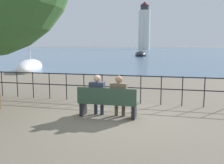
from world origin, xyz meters
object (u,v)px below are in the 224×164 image
Objects in this scene: seated_person_right at (119,94)px; sailboat_0 at (30,67)px; park_bench at (107,103)px; sailboat_2 at (141,54)px; harbor_lighthouse at (144,27)px; seated_person_left at (97,93)px.

seated_person_right is 15.44m from sailboat_0.
sailboat_0 reaches higher than park_bench.
sailboat_0 is 1.19× the size of sailboat_2.
harbor_lighthouse is (-14.11, 126.68, 10.74)m from seated_person_right.
seated_person_left is 1.00× the size of seated_person_right.
seated_person_left and seated_person_right have the same top height.
harbor_lighthouse is at bearing 96.06° from seated_person_left.
park_bench is 0.43m from seated_person_right.
sailboat_2 is at bearing 95.65° from seated_person_left.
sailboat_0 reaches higher than sailboat_2.
seated_person_left is 127.84m from harbor_lighthouse.
seated_person_left is at bearing -94.71° from sailboat_2.
harbor_lighthouse is at bearing 85.90° from sailboat_2.
seated_person_right is 0.05× the size of harbor_lighthouse.
seated_person_right is 0.13× the size of sailboat_2.
seated_person_left is 42.98m from sailboat_2.
sailboat_2 is at bearing -83.74° from harbor_lighthouse.
seated_person_left is 0.66m from seated_person_right.
sailboat_2 is at bearing 96.08° from park_bench.
sailboat_0 is (-10.19, 11.60, -0.33)m from seated_person_right.
sailboat_2 is at bearing 96.53° from seated_person_right.
sailboat_2 is (-4.56, 42.85, -0.10)m from park_bench.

